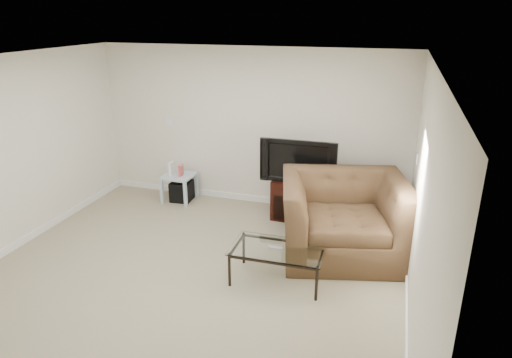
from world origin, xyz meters
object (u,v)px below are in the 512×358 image
(tv_stand, at_px, (299,199))
(subwoofer, at_px, (182,191))
(coffee_table, at_px, (278,264))
(television, at_px, (299,160))
(side_table, at_px, (179,188))
(recliner, at_px, (344,205))

(tv_stand, height_order, subwoofer, tv_stand)
(coffee_table, bearing_deg, television, 94.61)
(tv_stand, relative_size, side_table, 1.56)
(television, distance_m, coffee_table, 1.90)
(side_table, height_order, subwoofer, side_table)
(side_table, relative_size, recliner, 0.30)
(side_table, bearing_deg, tv_stand, -2.23)
(television, distance_m, side_table, 2.16)
(tv_stand, relative_size, recliner, 0.47)
(recliner, bearing_deg, side_table, 146.82)
(subwoofer, distance_m, coffee_table, 2.85)
(coffee_table, bearing_deg, tv_stand, 94.48)
(television, distance_m, recliner, 1.18)
(subwoofer, bearing_deg, television, -3.67)
(television, relative_size, recliner, 0.67)
(tv_stand, relative_size, subwoofer, 2.26)
(tv_stand, xyz_separation_m, television, (-0.00, -0.03, 0.63))
(tv_stand, bearing_deg, coffee_table, -82.41)
(recliner, relative_size, coffee_table, 1.45)
(coffee_table, bearing_deg, side_table, 139.47)
(recliner, bearing_deg, tv_stand, 116.78)
(subwoofer, xyz_separation_m, coffee_table, (2.15, -1.88, 0.05))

